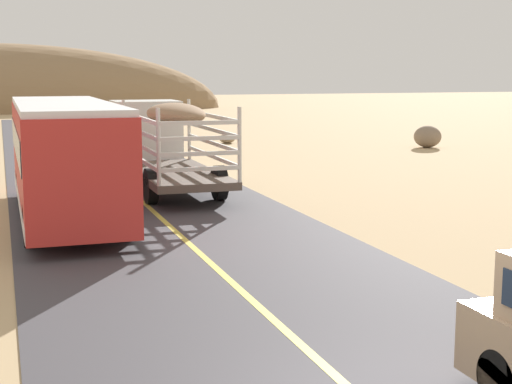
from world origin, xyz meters
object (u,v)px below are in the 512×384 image
bus (65,157)px  boulder_near_shoulder (428,137)px  livestock_truck (157,134)px  boulder_mid_field (227,138)px

bus → boulder_near_shoulder: bearing=36.2°
livestock_truck → bus: 7.23m
livestock_truck → boulder_mid_field: (6.80, 14.23, -1.53)m
boulder_near_shoulder → livestock_truck: bearing=-152.6°
livestock_truck → bus: (-3.74, -6.18, -0.04)m
livestock_truck → bus: bearing=-121.2°
bus → livestock_truck: bearing=58.8°
bus → boulder_mid_field: bus is taller
livestock_truck → bus: bus is taller
bus → boulder_near_shoulder: 24.83m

